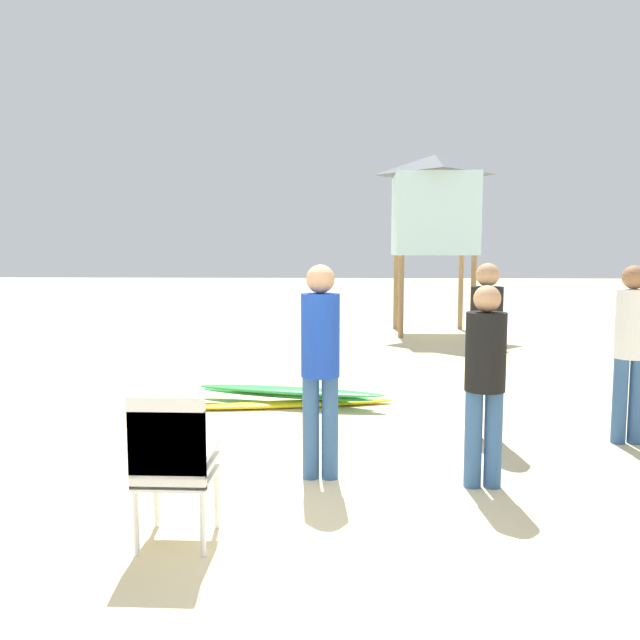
{
  "coord_description": "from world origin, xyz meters",
  "views": [
    {
      "loc": [
        0.76,
        -4.23,
        1.91
      ],
      "look_at": [
        0.45,
        2.75,
        1.15
      ],
      "focal_mm": 35.92,
      "sensor_mm": 36.0,
      "label": 1
    }
  ],
  "objects_px": {
    "surfboard_pile": "(289,396)",
    "lifeguard_near_right": "(485,373)",
    "lifeguard_near_center": "(631,341)",
    "lifeguard_far_right": "(320,356)",
    "lifeguard_tower": "(434,205)",
    "lifeguard_near_left": "(486,338)",
    "stacked_plastic_chairs": "(173,457)"
  },
  "relations": [
    {
      "from": "surfboard_pile",
      "to": "lifeguard_near_center",
      "type": "relative_size",
      "value": 1.45
    },
    {
      "from": "surfboard_pile",
      "to": "lifeguard_tower",
      "type": "bearing_deg",
      "value": 69.4
    },
    {
      "from": "lifeguard_near_left",
      "to": "lifeguard_far_right",
      "type": "bearing_deg",
      "value": -142.62
    },
    {
      "from": "lifeguard_near_left",
      "to": "lifeguard_tower",
      "type": "relative_size",
      "value": 0.44
    },
    {
      "from": "lifeguard_near_right",
      "to": "lifeguard_far_right",
      "type": "bearing_deg",
      "value": 173.83
    },
    {
      "from": "lifeguard_near_left",
      "to": "lifeguard_near_right",
      "type": "distance_m",
      "value": 1.41
    },
    {
      "from": "lifeguard_near_right",
      "to": "lifeguard_far_right",
      "type": "height_order",
      "value": "lifeguard_far_right"
    },
    {
      "from": "lifeguard_near_left",
      "to": "lifeguard_far_right",
      "type": "distance_m",
      "value": 2.03
    },
    {
      "from": "stacked_plastic_chairs",
      "to": "lifeguard_near_left",
      "type": "bearing_deg",
      "value": 45.6
    },
    {
      "from": "lifeguard_tower",
      "to": "lifeguard_near_center",
      "type": "bearing_deg",
      "value": -84.33
    },
    {
      "from": "lifeguard_far_right",
      "to": "lifeguard_near_center",
      "type": "bearing_deg",
      "value": 20.45
    },
    {
      "from": "surfboard_pile",
      "to": "lifeguard_far_right",
      "type": "distance_m",
      "value": 2.7
    },
    {
      "from": "lifeguard_near_center",
      "to": "lifeguard_far_right",
      "type": "height_order",
      "value": "lifeguard_far_right"
    },
    {
      "from": "lifeguard_near_center",
      "to": "lifeguard_far_right",
      "type": "xyz_separation_m",
      "value": [
        -3.0,
        -1.12,
        0.02
      ]
    },
    {
      "from": "stacked_plastic_chairs",
      "to": "lifeguard_tower",
      "type": "relative_size",
      "value": 0.25
    },
    {
      "from": "surfboard_pile",
      "to": "lifeguard_far_right",
      "type": "relative_size",
      "value": 1.42
    },
    {
      "from": "stacked_plastic_chairs",
      "to": "lifeguard_near_right",
      "type": "distance_m",
      "value": 2.52
    },
    {
      "from": "lifeguard_near_center",
      "to": "lifeguard_near_right",
      "type": "height_order",
      "value": "lifeguard_near_center"
    },
    {
      "from": "surfboard_pile",
      "to": "lifeguard_near_center",
      "type": "distance_m",
      "value": 3.86
    },
    {
      "from": "lifeguard_near_center",
      "to": "lifeguard_tower",
      "type": "xyz_separation_m",
      "value": [
        -0.84,
        8.44,
        1.92
      ]
    },
    {
      "from": "lifeguard_tower",
      "to": "lifeguard_near_right",
      "type": "bearing_deg",
      "value": -94.95
    },
    {
      "from": "lifeguard_near_right",
      "to": "surfboard_pile",
      "type": "bearing_deg",
      "value": 124.6
    },
    {
      "from": "stacked_plastic_chairs",
      "to": "lifeguard_near_left",
      "type": "xyz_separation_m",
      "value": [
        2.5,
        2.55,
        0.43
      ]
    },
    {
      "from": "stacked_plastic_chairs",
      "to": "lifeguard_near_left",
      "type": "relative_size",
      "value": 0.57
    },
    {
      "from": "surfboard_pile",
      "to": "lifeguard_near_right",
      "type": "relative_size",
      "value": 1.56
    },
    {
      "from": "lifeguard_tower",
      "to": "stacked_plastic_chairs",
      "type": "bearing_deg",
      "value": -105.62
    },
    {
      "from": "lifeguard_near_left",
      "to": "lifeguard_near_center",
      "type": "relative_size",
      "value": 1.01
    },
    {
      "from": "surfboard_pile",
      "to": "lifeguard_near_right",
      "type": "distance_m",
      "value": 3.3
    },
    {
      "from": "lifeguard_near_right",
      "to": "lifeguard_tower",
      "type": "bearing_deg",
      "value": 85.05
    },
    {
      "from": "lifeguard_near_center",
      "to": "stacked_plastic_chairs",
      "type": "bearing_deg",
      "value": -147.9
    },
    {
      "from": "stacked_plastic_chairs",
      "to": "lifeguard_near_center",
      "type": "bearing_deg",
      "value": 32.1
    },
    {
      "from": "stacked_plastic_chairs",
      "to": "lifeguard_near_left",
      "type": "distance_m",
      "value": 3.59
    }
  ]
}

